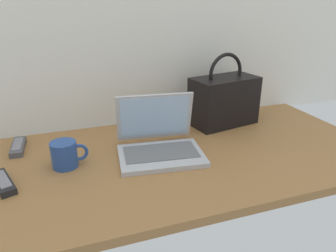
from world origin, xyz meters
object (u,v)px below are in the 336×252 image
(handbag, at_px, (224,100))
(remote_control_far, at_px, (18,147))
(laptop, at_px, (159,142))
(remote_control_near, at_px, (3,182))
(coffee_mug, at_px, (65,154))

(handbag, bearing_deg, remote_control_far, 179.03)
(laptop, height_order, remote_control_far, laptop)
(laptop, bearing_deg, remote_control_near, -173.81)
(remote_control_far, bearing_deg, remote_control_near, -95.54)
(remote_control_far, bearing_deg, handbag, -0.97)
(remote_control_far, xyz_separation_m, handbag, (0.89, -0.02, 0.10))
(laptop, xyz_separation_m, coffee_mug, (-0.34, 0.01, 0.00))
(laptop, distance_m, remote_control_far, 0.55)
(remote_control_near, bearing_deg, handbag, 15.39)
(remote_control_near, xyz_separation_m, remote_control_far, (0.03, 0.27, 0.00))
(coffee_mug, xyz_separation_m, handbag, (0.72, 0.19, 0.07))
(coffee_mug, distance_m, handbag, 0.75)
(remote_control_far, bearing_deg, coffee_mug, -50.00)
(coffee_mug, bearing_deg, remote_control_near, -161.99)
(coffee_mug, distance_m, remote_control_far, 0.27)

